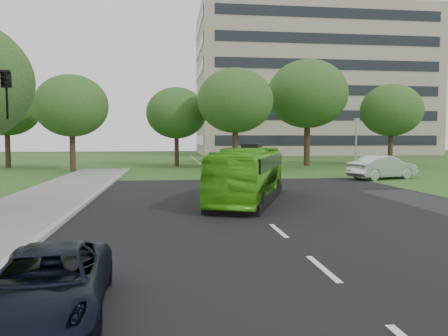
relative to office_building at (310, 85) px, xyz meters
name	(u,v)px	position (x,y,z in m)	size (l,w,h in m)	color
ground	(265,219)	(-21.96, -61.96, -12.50)	(160.00, 160.00, 0.00)	black
street_surfaces	(204,171)	(-22.34, -39.21, -12.47)	(120.00, 120.00, 0.15)	black
office_building	(310,85)	(0.00, 0.00, 0.00)	(40.10, 20.10, 25.00)	gray
tree_park_a	(72,106)	(-33.73, -37.93, -6.82)	(6.30, 6.30, 8.37)	black
tree_park_b	(176,113)	(-24.62, -32.07, -7.05)	(6.16, 6.16, 8.08)	black
tree_park_c	(235,101)	(-19.25, -36.85, -6.14)	(7.06, 7.06, 9.37)	black
tree_park_d	(308,94)	(-11.05, -32.90, -5.05)	(8.33, 8.33, 11.01)	black
tree_park_e	(391,110)	(-2.13, -33.56, -6.69)	(6.42, 6.42, 8.55)	black
tree_park_f	(6,107)	(-40.95, -32.57, -6.65)	(6.45, 6.45, 8.61)	black
bus	(249,175)	(-21.72, -57.40, -11.26)	(2.08, 8.90, 2.48)	#41A913
sedan	(383,167)	(-10.35, -47.99, -11.65)	(1.79, 5.14, 1.69)	silver
suv	(47,284)	(-27.35, -69.96, -11.94)	(1.87, 4.05, 1.13)	black
camera_pole	(356,138)	(-9.68, -41.96, -9.56)	(0.44, 0.40, 4.56)	gray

